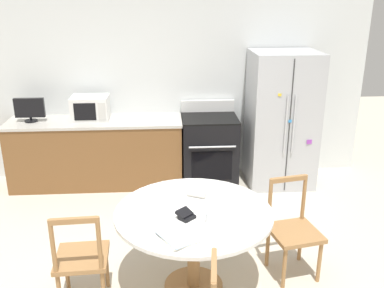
{
  "coord_description": "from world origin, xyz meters",
  "views": [
    {
      "loc": [
        -0.17,
        -3.13,
        2.49
      ],
      "look_at": [
        0.12,
        1.15,
        0.95
      ],
      "focal_mm": 40.0,
      "sensor_mm": 36.0,
      "label": 1
    }
  ],
  "objects_px": {
    "oven_range": "(209,149)",
    "countertop_tv": "(30,109)",
    "dining_chair_left": "(82,259)",
    "microwave": "(90,108)",
    "refrigerator": "(281,119)",
    "candle_glass": "(211,219)",
    "dining_chair_right": "(293,231)",
    "wallet": "(186,215)"
  },
  "relations": [
    {
      "from": "oven_range",
      "to": "countertop_tv",
      "type": "xyz_separation_m",
      "value": [
        -2.31,
        0.02,
        0.6
      ]
    },
    {
      "from": "microwave",
      "to": "dining_chair_right",
      "type": "distance_m",
      "value": 3.05
    },
    {
      "from": "refrigerator",
      "to": "wallet",
      "type": "distance_m",
      "value": 2.68
    },
    {
      "from": "countertop_tv",
      "to": "dining_chair_left",
      "type": "height_order",
      "value": "countertop_tv"
    },
    {
      "from": "refrigerator",
      "to": "wallet",
      "type": "bearing_deg",
      "value": -121.21
    },
    {
      "from": "candle_glass",
      "to": "wallet",
      "type": "height_order",
      "value": "candle_glass"
    },
    {
      "from": "dining_chair_right",
      "to": "refrigerator",
      "type": "bearing_deg",
      "value": -112.43
    },
    {
      "from": "oven_range",
      "to": "dining_chair_right",
      "type": "height_order",
      "value": "oven_range"
    },
    {
      "from": "refrigerator",
      "to": "dining_chair_left",
      "type": "bearing_deg",
      "value": -133.89
    },
    {
      "from": "oven_range",
      "to": "dining_chair_right",
      "type": "bearing_deg",
      "value": -75.13
    },
    {
      "from": "microwave",
      "to": "dining_chair_left",
      "type": "distance_m",
      "value": 2.52
    },
    {
      "from": "refrigerator",
      "to": "microwave",
      "type": "xyz_separation_m",
      "value": [
        -2.5,
        0.1,
        0.17
      ]
    },
    {
      "from": "oven_range",
      "to": "countertop_tv",
      "type": "distance_m",
      "value": 2.39
    },
    {
      "from": "oven_range",
      "to": "candle_glass",
      "type": "bearing_deg",
      "value": -95.8
    },
    {
      "from": "dining_chair_left",
      "to": "oven_range",
      "type": "bearing_deg",
      "value": 58.5
    },
    {
      "from": "countertop_tv",
      "to": "wallet",
      "type": "distance_m",
      "value": 3.03
    },
    {
      "from": "dining_chair_right",
      "to": "candle_glass",
      "type": "height_order",
      "value": "dining_chair_right"
    },
    {
      "from": "microwave",
      "to": "dining_chair_left",
      "type": "bearing_deg",
      "value": -84.0
    },
    {
      "from": "microwave",
      "to": "wallet",
      "type": "distance_m",
      "value": 2.65
    },
    {
      "from": "microwave",
      "to": "refrigerator",
      "type": "bearing_deg",
      "value": -2.39
    },
    {
      "from": "wallet",
      "to": "candle_glass",
      "type": "bearing_deg",
      "value": -24.39
    },
    {
      "from": "oven_range",
      "to": "candle_glass",
      "type": "distance_m",
      "value": 2.47
    },
    {
      "from": "refrigerator",
      "to": "dining_chair_right",
      "type": "xyz_separation_m",
      "value": [
        -0.4,
        -2.01,
        -0.45
      ]
    },
    {
      "from": "refrigerator",
      "to": "dining_chair_left",
      "type": "xyz_separation_m",
      "value": [
        -2.24,
        -2.33,
        -0.45
      ]
    },
    {
      "from": "candle_glass",
      "to": "countertop_tv",
      "type": "bearing_deg",
      "value": 130.07
    },
    {
      "from": "dining_chair_right",
      "to": "dining_chair_left",
      "type": "bearing_deg",
      "value": -1.66
    },
    {
      "from": "oven_range",
      "to": "countertop_tv",
      "type": "relative_size",
      "value": 2.87
    },
    {
      "from": "refrigerator",
      "to": "dining_chair_right",
      "type": "height_order",
      "value": "refrigerator"
    },
    {
      "from": "dining_chair_right",
      "to": "wallet",
      "type": "height_order",
      "value": "dining_chair_right"
    },
    {
      "from": "refrigerator",
      "to": "candle_glass",
      "type": "bearing_deg",
      "value": -116.61
    },
    {
      "from": "microwave",
      "to": "countertop_tv",
      "type": "relative_size",
      "value": 1.25
    },
    {
      "from": "microwave",
      "to": "dining_chair_right",
      "type": "height_order",
      "value": "microwave"
    },
    {
      "from": "dining_chair_left",
      "to": "candle_glass",
      "type": "height_order",
      "value": "dining_chair_left"
    },
    {
      "from": "dining_chair_left",
      "to": "dining_chair_right",
      "type": "distance_m",
      "value": 1.87
    },
    {
      "from": "dining_chair_left",
      "to": "microwave",
      "type": "bearing_deg",
      "value": 93.0
    },
    {
      "from": "countertop_tv",
      "to": "wallet",
      "type": "xyz_separation_m",
      "value": [
        1.87,
        -2.37,
        -0.28
      ]
    },
    {
      "from": "candle_glass",
      "to": "dining_chair_right",
      "type": "bearing_deg",
      "value": 24.64
    },
    {
      "from": "oven_range",
      "to": "candle_glass",
      "type": "height_order",
      "value": "oven_range"
    },
    {
      "from": "oven_range",
      "to": "dining_chair_left",
      "type": "distance_m",
      "value": 2.71
    },
    {
      "from": "candle_glass",
      "to": "wallet",
      "type": "relative_size",
      "value": 0.52
    },
    {
      "from": "dining_chair_left",
      "to": "refrigerator",
      "type": "bearing_deg",
      "value": 43.11
    },
    {
      "from": "microwave",
      "to": "dining_chair_right",
      "type": "relative_size",
      "value": 0.52
    }
  ]
}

